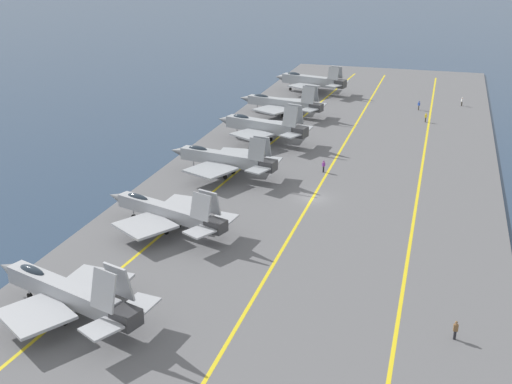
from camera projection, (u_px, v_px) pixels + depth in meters
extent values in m
plane|color=navy|center=(312.00, 201.00, 82.52)|extent=(2000.00, 2000.00, 0.00)
cube|color=slate|center=(313.00, 199.00, 82.45)|extent=(188.92, 46.97, 0.40)
cube|color=yellow|center=(415.00, 209.00, 78.90)|extent=(170.02, 1.80, 0.01)
cube|color=yellow|center=(313.00, 198.00, 82.38)|extent=(170.02, 0.36, 0.01)
cube|color=yellow|center=(218.00, 188.00, 85.85)|extent=(169.68, 11.51, 0.01)
cube|color=#A8AAAF|center=(62.00, 291.00, 55.78)|extent=(5.36, 12.82, 1.65)
cone|color=#5B5E60|center=(8.00, 268.00, 59.67)|extent=(2.22, 2.79, 1.57)
cube|color=#38383A|center=(126.00, 318.00, 51.81)|extent=(2.43, 2.56, 1.40)
ellipsoid|color=#232D38|center=(32.00, 271.00, 57.53)|extent=(1.79, 3.27, 0.91)
cube|color=#A8AAAF|center=(35.00, 315.00, 53.22)|extent=(7.08, 7.31, 0.28)
cube|color=#A8AAAF|center=(95.00, 282.00, 58.29)|extent=(5.19, 5.83, 0.28)
cube|color=#A8AAAF|center=(103.00, 291.00, 50.95)|extent=(1.67, 2.63, 3.26)
cube|color=#A8AAAF|center=(119.00, 282.00, 52.30)|extent=(1.67, 2.63, 3.26)
cube|color=#A8AAAF|center=(101.00, 329.00, 50.35)|extent=(3.60, 3.45, 0.20)
cube|color=#A8AAAF|center=(141.00, 304.00, 53.80)|extent=(3.08, 2.77, 0.20)
cylinder|color=#B2B2B7|center=(29.00, 291.00, 58.85)|extent=(0.16, 0.16, 1.55)
cylinder|color=black|center=(30.00, 296.00, 59.03)|extent=(0.39, 0.64, 0.60)
cylinder|color=#B2B2B7|center=(64.00, 317.00, 54.79)|extent=(0.16, 0.16, 1.55)
cylinder|color=black|center=(65.00, 322.00, 54.97)|extent=(0.39, 0.64, 0.60)
cylinder|color=#B2B2B7|center=(85.00, 305.00, 56.58)|extent=(0.16, 0.16, 1.55)
cylinder|color=black|center=(85.00, 310.00, 56.76)|extent=(0.39, 0.64, 0.60)
cube|color=#A8AAAF|center=(163.00, 210.00, 72.81)|extent=(5.25, 12.62, 1.51)
cone|color=#5B5E60|center=(117.00, 197.00, 76.69)|extent=(2.09, 2.73, 1.43)
cube|color=#38383A|center=(216.00, 226.00, 68.85)|extent=(2.27, 2.49, 1.28)
ellipsoid|color=#232D38|center=(138.00, 197.00, 74.58)|extent=(1.72, 3.21, 0.83)
cube|color=#A8AAAF|center=(145.00, 225.00, 70.15)|extent=(7.40, 7.47, 0.28)
cube|color=#A8AAAF|center=(185.00, 206.00, 75.39)|extent=(5.62, 5.82, 0.28)
cube|color=#A8AAAF|center=(201.00, 207.00, 68.17)|extent=(1.56, 2.57, 2.80)
cube|color=#A8AAAF|center=(210.00, 202.00, 69.39)|extent=(1.56, 2.57, 2.80)
cube|color=#A8AAAF|center=(200.00, 232.00, 67.46)|extent=(3.60, 3.43, 0.20)
cube|color=#A8AAAF|center=(224.00, 218.00, 70.78)|extent=(3.09, 2.75, 0.20)
cylinder|color=#B2B2B7|center=(134.00, 213.00, 75.84)|extent=(0.16, 0.16, 1.50)
cylinder|color=black|center=(134.00, 217.00, 76.01)|extent=(0.39, 0.64, 0.60)
cylinder|color=#B2B2B7|center=(166.00, 228.00, 71.87)|extent=(0.16, 0.16, 1.50)
cylinder|color=black|center=(166.00, 232.00, 72.04)|extent=(0.39, 0.64, 0.60)
cylinder|color=#B2B2B7|center=(178.00, 222.00, 73.50)|extent=(0.16, 0.16, 1.50)
cylinder|color=black|center=(178.00, 225.00, 73.66)|extent=(0.39, 0.64, 0.60)
cube|color=#9EA3A8|center=(221.00, 158.00, 89.47)|extent=(3.68, 12.41, 1.68)
cone|color=#5B5E60|center=(178.00, 151.00, 92.42)|extent=(1.96, 2.56, 1.60)
cube|color=#38383A|center=(268.00, 166.00, 86.46)|extent=(2.23, 2.29, 1.43)
ellipsoid|color=#232D38|center=(198.00, 149.00, 90.73)|extent=(1.40, 3.10, 0.92)
cube|color=#9EA3A8|center=(211.00, 170.00, 86.47)|extent=(7.24, 7.10, 0.28)
cube|color=#9EA3A8|center=(236.00, 155.00, 92.54)|extent=(5.99, 5.74, 0.28)
cube|color=#9EA3A8|center=(257.00, 150.00, 85.42)|extent=(1.29, 2.45, 2.94)
cube|color=#9EA3A8|center=(262.00, 146.00, 86.90)|extent=(1.29, 2.45, 2.94)
cube|color=#9EA3A8|center=(258.00, 170.00, 84.80)|extent=(3.42, 3.13, 0.20)
cube|color=#9EA3A8|center=(272.00, 160.00, 88.54)|extent=(2.82, 2.35, 0.20)
cylinder|color=#B2B2B7|center=(194.00, 165.00, 91.98)|extent=(0.16, 0.16, 1.71)
cylinder|color=black|center=(194.00, 168.00, 92.18)|extent=(0.32, 0.63, 0.60)
cylinder|color=#B2B2B7|center=(225.00, 173.00, 88.60)|extent=(0.16, 0.16, 1.71)
cylinder|color=black|center=(225.00, 177.00, 88.80)|extent=(0.32, 0.63, 0.60)
cylinder|color=#B2B2B7|center=(233.00, 168.00, 90.56)|extent=(0.16, 0.16, 1.71)
cylinder|color=black|center=(233.00, 172.00, 90.76)|extent=(0.32, 0.63, 0.60)
cube|color=#9EA3A8|center=(260.00, 126.00, 104.55)|extent=(4.87, 12.37, 1.85)
cone|color=#5B5E60|center=(224.00, 120.00, 108.00)|extent=(2.29, 2.69, 1.76)
cube|color=#38383A|center=(300.00, 132.00, 101.01)|extent=(2.56, 2.46, 1.57)
ellipsoid|color=#232D38|center=(241.00, 117.00, 106.04)|extent=(1.73, 3.15, 1.02)
cube|color=#9EA3A8|center=(252.00, 134.00, 101.88)|extent=(6.85, 7.01, 0.28)
cube|color=#9EA3A8|center=(273.00, 125.00, 107.25)|extent=(4.95, 5.36, 0.28)
cube|color=#9EA3A8|center=(290.00, 116.00, 99.94)|extent=(1.54, 2.50, 3.23)
cube|color=#9EA3A8|center=(296.00, 114.00, 101.49)|extent=(1.54, 2.50, 3.23)
cube|color=#9EA3A8|center=(290.00, 135.00, 99.40)|extent=(3.51, 3.28, 0.20)
cube|color=#9EA3A8|center=(304.00, 128.00, 103.10)|extent=(2.97, 2.54, 0.20)
cylinder|color=#B2B2B7|center=(237.00, 132.00, 107.42)|extent=(0.16, 0.16, 1.81)
cylinder|color=black|center=(237.00, 136.00, 107.64)|extent=(0.36, 0.64, 0.60)
cylinder|color=#B2B2B7|center=(263.00, 139.00, 103.58)|extent=(0.16, 0.16, 1.81)
cylinder|color=black|center=(263.00, 143.00, 103.80)|extent=(0.36, 0.64, 0.60)
cylinder|color=#B2B2B7|center=(271.00, 136.00, 105.64)|extent=(0.16, 0.16, 1.81)
cylinder|color=black|center=(271.00, 139.00, 105.86)|extent=(0.36, 0.64, 0.60)
cube|color=#9EA3A8|center=(279.00, 103.00, 121.13)|extent=(4.37, 12.96, 1.61)
cone|color=#5B5E60|center=(245.00, 98.00, 124.55)|extent=(2.02, 2.72, 1.53)
cube|color=#38383A|center=(316.00, 108.00, 117.62)|extent=(2.26, 2.45, 1.37)
ellipsoid|color=#232D38|center=(261.00, 97.00, 122.64)|extent=(1.55, 3.26, 0.88)
cube|color=#9EA3A8|center=(273.00, 110.00, 118.30)|extent=(7.27, 7.38, 0.28)
cube|color=#9EA3A8|center=(290.00, 102.00, 123.94)|extent=(5.47, 5.72, 0.28)
cube|color=#9EA3A8|center=(308.00, 95.00, 116.71)|extent=(1.46, 2.59, 3.09)
cube|color=#9EA3A8|center=(312.00, 93.00, 118.08)|extent=(1.46, 2.59, 3.09)
cube|color=#9EA3A8|center=(309.00, 110.00, 116.07)|extent=(3.52, 3.33, 0.20)
cube|color=#9EA3A8|center=(319.00, 105.00, 119.65)|extent=(2.91, 2.57, 0.20)
cylinder|color=#B2B2B7|center=(257.00, 108.00, 123.88)|extent=(0.16, 0.16, 1.51)
cylinder|color=black|center=(257.00, 110.00, 124.05)|extent=(0.34, 0.63, 0.60)
cylinder|color=#B2B2B7|center=(283.00, 113.00, 120.18)|extent=(0.16, 0.16, 1.51)
cylinder|color=black|center=(283.00, 115.00, 120.35)|extent=(0.34, 0.63, 0.60)
cylinder|color=#B2B2B7|center=(288.00, 110.00, 122.01)|extent=(0.16, 0.16, 1.51)
cylinder|color=black|center=(288.00, 113.00, 122.18)|extent=(0.34, 0.63, 0.60)
cube|color=#9EA3A8|center=(309.00, 80.00, 138.87)|extent=(4.76, 12.44, 1.90)
cone|color=#5B5E60|center=(280.00, 77.00, 142.25)|extent=(2.30, 2.69, 1.80)
cube|color=#38383A|center=(340.00, 84.00, 135.40)|extent=(2.59, 2.46, 1.61)
ellipsoid|color=#232D38|center=(294.00, 75.00, 140.31)|extent=(1.72, 3.16, 1.04)
cube|color=#9EA3A8|center=(304.00, 86.00, 136.24)|extent=(6.65, 6.91, 0.28)
cube|color=#9EA3A8|center=(317.00, 81.00, 141.55)|extent=(4.74, 5.36, 0.28)
cube|color=#9EA3A8|center=(333.00, 73.00, 134.41)|extent=(1.35, 2.46, 2.58)
cube|color=#9EA3A8|center=(337.00, 72.00, 136.01)|extent=(1.35, 2.46, 2.58)
cube|color=#9EA3A8|center=(334.00, 86.00, 133.75)|extent=(3.50, 3.26, 0.20)
cube|color=#9EA3A8|center=(343.00, 82.00, 137.52)|extent=(2.94, 2.51, 0.20)
cylinder|color=#B2B2B7|center=(290.00, 86.00, 141.69)|extent=(0.16, 0.16, 1.73)
cylinder|color=black|center=(290.00, 89.00, 141.90)|extent=(0.36, 0.63, 0.60)
cylinder|color=#B2B2B7|center=(311.00, 90.00, 137.87)|extent=(0.16, 0.16, 1.73)
cylinder|color=black|center=(311.00, 93.00, 138.08)|extent=(0.36, 0.63, 0.60)
cylinder|color=#B2B2B7|center=(317.00, 88.00, 140.00)|extent=(0.16, 0.16, 1.73)
cylinder|color=black|center=(317.00, 91.00, 140.21)|extent=(0.36, 0.63, 0.60)
cylinder|color=#4C473D|center=(419.00, 108.00, 125.19)|extent=(0.24, 0.24, 0.92)
cube|color=#284CB2|center=(419.00, 104.00, 124.92)|extent=(0.45, 0.45, 0.57)
sphere|color=#9E7051|center=(419.00, 102.00, 124.77)|extent=(0.22, 0.22, 0.22)
sphere|color=#284CB2|center=(419.00, 102.00, 124.75)|extent=(0.24, 0.24, 0.24)
cylinder|color=#232328|center=(455.00, 335.00, 52.98)|extent=(0.24, 0.24, 0.81)
cube|color=brown|center=(456.00, 328.00, 52.72)|extent=(0.31, 0.42, 0.62)
sphere|color=tan|center=(456.00, 323.00, 52.56)|extent=(0.22, 0.22, 0.22)
sphere|color=brown|center=(456.00, 322.00, 52.54)|extent=(0.24, 0.24, 0.24)
cylinder|color=#4C473D|center=(425.00, 120.00, 116.79)|extent=(0.24, 0.24, 0.88)
cube|color=yellow|center=(426.00, 116.00, 116.53)|extent=(0.46, 0.41, 0.55)
sphere|color=beige|center=(426.00, 114.00, 116.38)|extent=(0.22, 0.22, 0.22)
sphere|color=yellow|center=(426.00, 114.00, 116.36)|extent=(0.24, 0.24, 0.24)
cylinder|color=#232328|center=(323.00, 169.00, 91.41)|extent=(0.24, 0.24, 0.90)
cube|color=purple|center=(324.00, 164.00, 91.14)|extent=(0.45, 0.45, 0.56)
sphere|color=tan|center=(324.00, 162.00, 91.00)|extent=(0.22, 0.22, 0.22)
sphere|color=purple|center=(324.00, 161.00, 90.97)|extent=(0.24, 0.24, 0.24)
cylinder|color=#383328|center=(462.00, 104.00, 128.37)|extent=(0.24, 0.24, 0.89)
cube|color=white|center=(462.00, 100.00, 128.11)|extent=(0.46, 0.40, 0.55)
sphere|color=#9E7051|center=(462.00, 98.00, 127.96)|extent=(0.22, 0.22, 0.22)
sphere|color=white|center=(462.00, 98.00, 127.94)|extent=(0.24, 0.24, 0.24)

